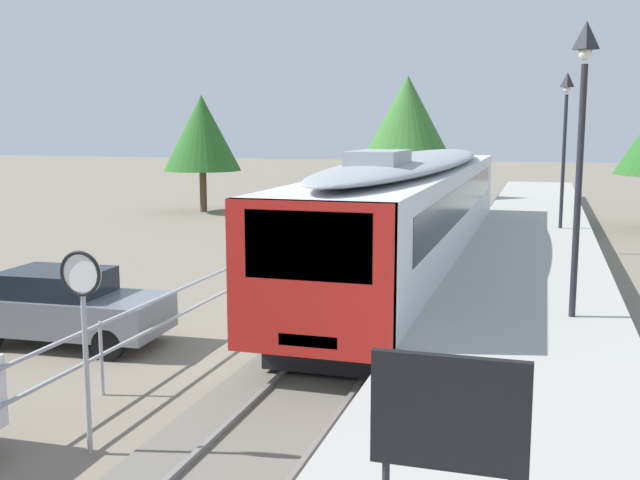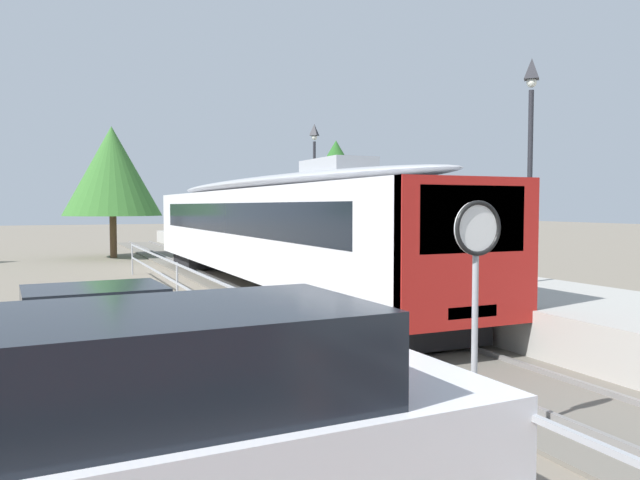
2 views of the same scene
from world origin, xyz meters
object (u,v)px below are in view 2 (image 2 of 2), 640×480
(platform_lamp_far_end, at_px, (314,162))
(speed_limit_sign, at_px, (477,262))
(parked_suv_white, at_px, (186,445))
(commuter_train, at_px, (267,225))
(parked_hatchback_grey, at_px, (108,334))
(platform_lamp_mid_platform, at_px, (531,127))

(platform_lamp_far_end, xyz_separation_m, speed_limit_sign, (-6.35, -18.94, -2.50))
(speed_limit_sign, bearing_deg, parked_suv_white, -160.94)
(platform_lamp_far_end, bearing_deg, speed_limit_sign, -108.52)
(commuter_train, relative_size, parked_hatchback_grey, 5.10)
(platform_lamp_mid_platform, relative_size, speed_limit_sign, 1.91)
(platform_lamp_mid_platform, distance_m, parked_hatchback_grey, 10.66)
(parked_suv_white, bearing_deg, commuter_train, 68.54)
(platform_lamp_mid_platform, height_order, parked_suv_white, platform_lamp_mid_platform)
(platform_lamp_mid_platform, height_order, speed_limit_sign, platform_lamp_mid_platform)
(commuter_train, distance_m, parked_hatchback_grey, 10.54)
(commuter_train, distance_m, platform_lamp_mid_platform, 8.61)
(platform_lamp_far_end, distance_m, parked_suv_white, 22.68)
(platform_lamp_mid_platform, bearing_deg, parked_suv_white, -143.51)
(platform_lamp_far_end, height_order, parked_hatchback_grey, platform_lamp_far_end)
(commuter_train, height_order, platform_lamp_far_end, platform_lamp_far_end)
(commuter_train, distance_m, parked_suv_white, 15.49)
(platform_lamp_mid_platform, distance_m, platform_lamp_far_end, 12.88)
(parked_suv_white, bearing_deg, platform_lamp_mid_platform, 36.49)
(platform_lamp_far_end, bearing_deg, parked_suv_white, -115.96)
(platform_lamp_mid_platform, xyz_separation_m, parked_hatchback_grey, (-9.81, -1.66, -3.83))
(commuter_train, distance_m, platform_lamp_far_end, 7.52)
(platform_lamp_far_end, bearing_deg, platform_lamp_mid_platform, -90.00)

